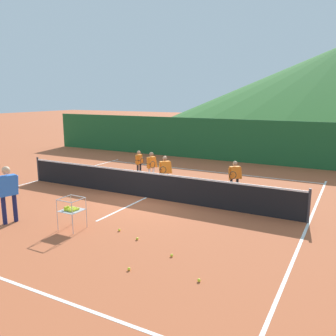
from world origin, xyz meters
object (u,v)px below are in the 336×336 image
student_3 (235,175)px  tennis_ball_2 (129,269)px  tennis_ball_0 (172,255)px  instructor (8,189)px  ball_cart (71,209)px  student_2 (165,170)px  student_1 (151,164)px  tennis_ball_3 (119,230)px  tennis_net (146,184)px  tennis_ball_5 (199,280)px  student_0 (139,161)px  tennis_ball_1 (137,239)px

student_3 → tennis_ball_2: student_3 is taller
tennis_ball_0 → instructor: bearing=-177.1°
ball_cart → student_2: bearing=87.0°
tennis_ball_2 → student_3: bearing=88.7°
student_1 → tennis_ball_2: 7.92m
tennis_ball_0 → tennis_ball_3: 2.14m
instructor → tennis_net: bearing=62.4°
student_3 → ball_cart: (-2.94, -5.49, -0.21)m
tennis_net → student_3: bearing=33.6°
tennis_ball_0 → tennis_ball_5: size_ratio=1.00×
instructor → student_0: (0.04, 6.95, -0.29)m
tennis_net → student_2: 1.34m
student_2 → tennis_ball_3: size_ratio=20.15×
student_1 → tennis_ball_2: size_ratio=19.50×
student_0 → tennis_ball_0: (5.22, -6.69, -0.70)m
student_0 → tennis_ball_3: (3.20, -5.98, -0.70)m
tennis_ball_2 → tennis_ball_5: size_ratio=1.00×
tennis_ball_3 → ball_cart: bearing=-158.8°
student_3 → tennis_ball_5: student_3 is taller
instructor → tennis_ball_2: bearing=-9.1°
tennis_ball_1 → tennis_ball_2: size_ratio=1.00×
student_1 → tennis_ball_1: student_1 is taller
student_1 → student_2: student_2 is taller
tennis_ball_5 → tennis_net: bearing=131.6°
ball_cart → student_3: bearing=61.8°
student_1 → instructor: bearing=-100.3°
tennis_ball_3 → tennis_ball_2: bearing=-48.9°
tennis_ball_3 → tennis_ball_1: bearing=-19.6°
student_0 → student_2: 2.66m
instructor → tennis_ball_3: instructor is taller
tennis_ball_1 → student_2: bearing=110.6°
instructor → tennis_ball_3: 3.53m
student_3 → tennis_ball_2: size_ratio=19.35×
student_1 → tennis_ball_2: bearing=-62.6°
instructor → tennis_ball_1: (4.01, 0.70, -0.99)m
ball_cart → tennis_net: bearing=86.9°
instructor → tennis_ball_3: bearing=16.8°
student_2 → tennis_ball_0: (3.03, -5.18, -0.79)m
student_2 → tennis_ball_2: (2.53, -6.21, -0.79)m
student_0 → student_1: (1.09, -0.72, 0.07)m
student_0 → ball_cart: student_0 is taller
tennis_ball_2 → tennis_ball_1: bearing=117.0°
tennis_ball_3 → student_3: bearing=71.5°
ball_cart → tennis_ball_2: size_ratio=13.22×
tennis_net → student_0: (-2.13, 2.81, 0.23)m
tennis_net → tennis_ball_1: 3.94m
student_1 → tennis_ball_3: (2.10, -5.26, -0.76)m
tennis_ball_0 → student_2: bearing=120.3°
student_2 → tennis_ball_1: bearing=-69.4°
instructor → student_2: (2.23, 5.44, -0.20)m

